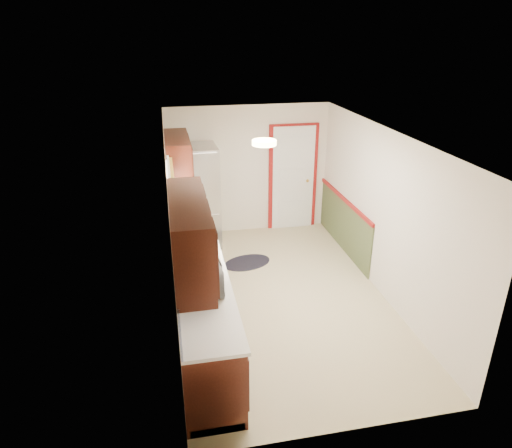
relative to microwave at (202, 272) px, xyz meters
name	(u,v)px	position (x,y,z in m)	size (l,w,h in m)	color
room_shell	(282,222)	(1.20, 1.10, 0.05)	(3.20, 5.20, 2.52)	#C7BA8D
kitchen_run	(195,265)	(-0.04, 0.81, -0.34)	(0.63, 4.00, 2.20)	#3A140D
back_wall_trim	(304,188)	(2.19, 3.31, -0.26)	(1.12, 2.30, 2.08)	maroon
ceiling_fixture	(264,143)	(0.90, 0.90, 1.21)	(0.30, 0.30, 0.06)	#FFD88C
microwave	(202,272)	(0.00, 0.00, 0.00)	(0.61, 0.34, 0.41)	white
refrigerator	(197,197)	(0.18, 3.15, -0.24)	(0.78, 0.77, 1.81)	#B7B7BC
rug	(247,263)	(0.91, 2.22, -1.14)	(0.82, 0.53, 0.01)	black
cooktop	(189,208)	(0.01, 2.50, -0.19)	(0.54, 0.65, 0.02)	black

